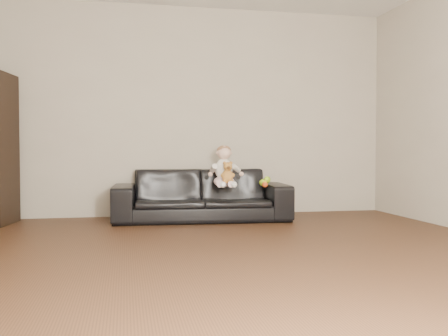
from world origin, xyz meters
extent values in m
plane|color=#422817|center=(0.00, 0.00, 0.00)|extent=(5.50, 5.50, 0.00)
plane|color=#B5AB98|center=(0.00, 2.75, 1.30)|extent=(5.00, 0.00, 5.00)
imported|color=black|center=(0.03, 2.25, 0.29)|extent=(2.06, 0.91, 0.59)
ellipsoid|color=#FAD3D5|center=(0.28, 2.15, 0.45)|extent=(0.30, 0.28, 0.13)
ellipsoid|color=white|center=(0.28, 2.17, 0.59)|extent=(0.25, 0.23, 0.25)
sphere|color=beige|center=(0.28, 2.15, 0.79)|extent=(0.21, 0.21, 0.16)
ellipsoid|color=#8C603F|center=(0.28, 2.16, 0.81)|extent=(0.21, 0.21, 0.12)
cylinder|color=#FAD3D5|center=(0.23, 2.00, 0.43)|extent=(0.13, 0.21, 0.08)
cylinder|color=#FAD3D5|center=(0.33, 2.00, 0.43)|extent=(0.13, 0.21, 0.08)
sphere|color=white|center=(0.22, 1.89, 0.43)|extent=(0.09, 0.09, 0.07)
sphere|color=white|center=(0.34, 1.89, 0.43)|extent=(0.09, 0.09, 0.07)
cylinder|color=white|center=(0.15, 2.11, 0.61)|extent=(0.11, 0.18, 0.11)
cylinder|color=white|center=(0.41, 2.11, 0.61)|extent=(0.11, 0.18, 0.11)
ellipsoid|color=#B37A33|center=(0.29, 2.00, 0.52)|extent=(0.16, 0.15, 0.15)
sphere|color=#B37A33|center=(0.29, 1.98, 0.63)|extent=(0.13, 0.13, 0.10)
sphere|color=#B37A33|center=(0.26, 1.99, 0.67)|extent=(0.05, 0.05, 0.04)
sphere|color=#B37A33|center=(0.33, 1.99, 0.67)|extent=(0.05, 0.05, 0.04)
sphere|color=#593819|center=(0.29, 1.94, 0.62)|extent=(0.05, 0.05, 0.04)
ellipsoid|color=#A5E51A|center=(0.76, 2.15, 0.43)|extent=(0.14, 0.15, 0.09)
sphere|color=#DE491A|center=(0.73, 1.99, 0.42)|extent=(0.09, 0.09, 0.07)
cylinder|color=blue|center=(0.90, 2.04, 0.40)|extent=(0.13, 0.13, 0.01)
camera|label=1|loc=(-0.84, -3.48, 0.81)|focal=40.00mm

